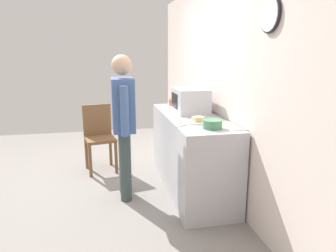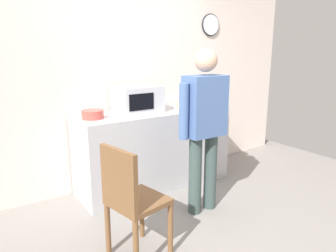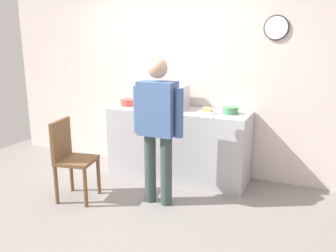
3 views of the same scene
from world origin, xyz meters
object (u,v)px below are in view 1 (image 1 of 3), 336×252
Objects in this scene: fork_utensil at (242,130)px; salad_bowl at (177,102)px; spoon_utensil at (183,126)px; sandwich_plate at (198,121)px; person_standing at (123,117)px; microwave at (190,101)px; cereal_bowl at (212,124)px; wooden_chair at (99,134)px.

salad_bowl is at bearing -170.27° from fork_utensil.
fork_utensil is at bearing 59.08° from spoon_utensil.
sandwich_plate reaches higher than spoon_utensil.
fork_utensil and spoon_utensil have the same top height.
person_standing is at bearing -44.52° from salad_bowl.
fork_utensil is at bearing 9.73° from salad_bowl.
salad_bowl is at bearing 178.12° from sandwich_plate.
microwave is 0.87m from cereal_bowl.
sandwich_plate is 1.50× the size of spoon_utensil.
sandwich_plate is 1.29× the size of cereal_bowl.
person_standing reaches higher than fork_utensil.
sandwich_plate is 0.27× the size of wooden_chair.
spoon_utensil is 1.71m from wooden_chair.
wooden_chair is at bearing -141.25° from fork_utensil.
spoon_utensil is at bearing -120.92° from fork_utensil.
wooden_chair is (-1.29, -1.07, -0.43)m from sandwich_plate.
cereal_bowl reaches higher than fork_utensil.
wooden_chair reaches higher than spoon_utensil.
cereal_bowl is at bearing 54.43° from person_standing.
person_standing is (0.83, -0.81, -0.02)m from salad_bowl.
microwave is at bearing 158.17° from spoon_utensil.
spoon_utensil is at bearing 31.60° from wooden_chair.
salad_bowl is (-1.14, 0.04, 0.02)m from sandwich_plate.
sandwich_plate is at bearing -7.61° from microwave.
salad_bowl is at bearing -179.13° from cereal_bowl.
salad_bowl is 1.59m from fork_utensil.
microwave reaches higher than fork_utensil.
sandwich_plate reaches higher than wooden_chair.
salad_bowl is 1.21m from wooden_chair.
sandwich_plate is 1.12× the size of salad_bowl.
salad_bowl is at bearing 82.34° from wooden_chair.
fork_utensil is 0.10× the size of person_standing.
person_standing is at bearing -112.35° from sandwich_plate.
cereal_bowl is 0.21× the size of wooden_chair.
spoon_utensil is (1.26, -0.24, -0.04)m from salad_bowl.
wooden_chair is at bearing -140.36° from sandwich_plate.
salad_bowl is 0.14× the size of person_standing.
microwave reaches higher than sandwich_plate.
salad_bowl reaches higher than fork_utensil.
microwave is 0.90m from person_standing.
microwave is 2.54× the size of cereal_bowl.
fork_utensil is 2.24m from wooden_chair.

